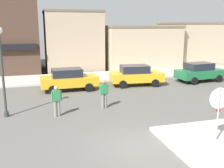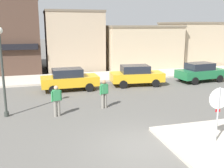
# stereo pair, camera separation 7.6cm
# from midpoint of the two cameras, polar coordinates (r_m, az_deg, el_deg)

# --- Properties ---
(ground_plane) EXTENTS (160.00, 160.00, 0.00)m
(ground_plane) POSITION_cam_midpoint_polar(r_m,az_deg,el_deg) (10.40, 7.46, -13.43)
(ground_plane) COLOR #5B5954
(kerb_far) EXTENTS (80.00, 4.00, 0.15)m
(kerb_far) POSITION_cam_midpoint_polar(r_m,az_deg,el_deg) (23.10, -6.09, 1.46)
(kerb_far) COLOR beige
(kerb_far) RESTS_ON ground
(stop_sign) EXTENTS (0.82, 0.10, 2.30)m
(stop_sign) POSITION_cam_midpoint_polar(r_m,az_deg,el_deg) (10.75, 22.31, -4.73)
(stop_sign) COLOR #9E9EA3
(stop_sign) RESTS_ON ground
(lamp_post) EXTENTS (0.36, 0.36, 4.54)m
(lamp_post) POSITION_cam_midpoint_polar(r_m,az_deg,el_deg) (13.86, -22.79, 5.08)
(lamp_post) COLOR #333833
(lamp_post) RESTS_ON ground
(parked_car_nearest) EXTENTS (4.03, 1.93, 1.56)m
(parked_car_nearest) POSITION_cam_midpoint_polar(r_m,az_deg,el_deg) (18.83, -9.18, 1.07)
(parked_car_nearest) COLOR gold
(parked_car_nearest) RESTS_ON ground
(parked_car_second) EXTENTS (4.16, 2.19, 1.56)m
(parked_car_second) POSITION_cam_midpoint_polar(r_m,az_deg,el_deg) (20.19, 5.44, 1.97)
(parked_car_second) COLOR gold
(parked_car_second) RESTS_ON ground
(parked_car_third) EXTENTS (4.16, 2.20, 1.56)m
(parked_car_third) POSITION_cam_midpoint_polar(r_m,az_deg,el_deg) (22.66, 18.78, 2.52)
(parked_car_third) COLOR #1E6B3D
(parked_car_third) RESTS_ON ground
(pedestrian_crossing_near) EXTENTS (0.55, 0.31, 1.61)m
(pedestrian_crossing_near) POSITION_cam_midpoint_polar(r_m,az_deg,el_deg) (13.53, -11.81, -3.41)
(pedestrian_crossing_near) COLOR gray
(pedestrian_crossing_near) RESTS_ON ground
(pedestrian_crossing_far) EXTENTS (0.55, 0.32, 1.61)m
(pedestrian_crossing_far) POSITION_cam_midpoint_polar(r_m,az_deg,el_deg) (14.54, -1.59, -2.00)
(pedestrian_crossing_far) COLOR gray
(pedestrian_crossing_far) RESTS_ON ground
(building_storefront_left_near) EXTENTS (5.66, 5.34, 5.96)m
(building_storefront_left_near) POSITION_cam_midpoint_polar(r_m,az_deg,el_deg) (27.66, -8.30, 9.33)
(building_storefront_left_near) COLOR tan
(building_storefront_left_near) RESTS_ON ground
(building_storefront_left_mid) EXTENTS (7.89, 7.55, 4.51)m
(building_storefront_left_mid) POSITION_cam_midpoint_polar(r_m,az_deg,el_deg) (29.76, 5.44, 8.25)
(building_storefront_left_mid) COLOR tan
(building_storefront_left_mid) RESTS_ON ground
(building_storefront_right_near) EXTENTS (7.87, 7.02, 4.88)m
(building_storefront_right_near) POSITION_cam_midpoint_polar(r_m,az_deg,el_deg) (33.93, 18.34, 8.53)
(building_storefront_right_near) COLOR tan
(building_storefront_right_near) RESTS_ON ground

